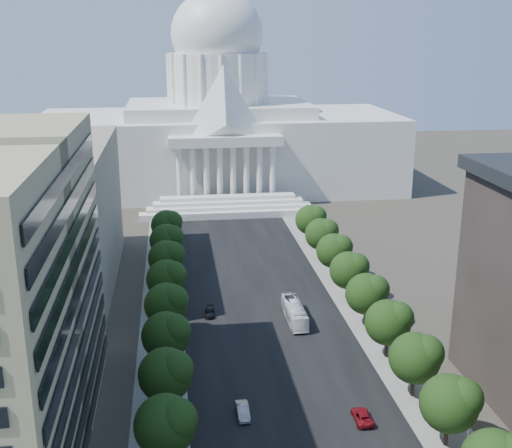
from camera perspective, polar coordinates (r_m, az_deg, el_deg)
name	(u,v)px	position (r m, az deg, el deg)	size (l,w,h in m)	color
road_asphalt	(255,292)	(133.38, -0.10, -6.07)	(30.00, 260.00, 0.01)	black
sidewalk_left	(162,297)	(132.47, -8.33, -6.43)	(8.00, 260.00, 0.02)	gray
sidewalk_right	(344,288)	(136.94, 7.85, -5.62)	(8.00, 260.00, 0.02)	gray
capitol	(219,129)	(219.69, -3.34, 8.41)	(120.00, 56.00, 73.00)	white
office_block_left_far	(17,218)	(140.65, -20.44, 0.53)	(38.00, 52.00, 30.00)	gray
tree_l_c	(168,424)	(81.47, -7.86, -17.19)	(7.79, 7.60, 9.97)	#33261C
tree_l_d	(168,373)	(91.69, -7.86, -13.01)	(7.79, 7.60, 9.97)	#33261C
tree_l_e	(168,334)	(102.30, -7.86, -9.69)	(7.79, 7.60, 9.97)	#33261C
tree_l_f	(168,303)	(113.18, -7.86, -7.00)	(7.79, 7.60, 9.97)	#33261C
tree_l_g	(168,278)	(124.27, -7.85, -4.79)	(7.79, 7.60, 9.97)	#33261C
tree_l_h	(168,257)	(135.52, -7.85, -2.94)	(7.79, 7.60, 9.97)	#33261C
tree_l_i	(168,239)	(146.88, -7.85, -1.37)	(7.79, 7.60, 9.97)	#33261C
tree_l_j	(168,224)	(158.34, -7.85, -0.03)	(7.79, 7.60, 9.97)	#33261C
tree_r_c	(452,402)	(88.35, 17.06, -14.90)	(7.79, 7.60, 9.97)	#33261C
tree_r_d	(418,357)	(97.85, 14.17, -11.37)	(7.79, 7.60, 9.97)	#33261C
tree_r_e	(390,321)	(107.85, 11.85, -8.46)	(7.79, 7.60, 9.97)	#33261C
tree_r_f	(368,293)	(118.22, 9.96, -6.04)	(7.79, 7.60, 9.97)	#33261C
tree_r_g	(350,269)	(128.88, 8.39, -4.01)	(7.79, 7.60, 9.97)	#33261C
tree_r_h	(335,250)	(139.76, 7.07, -2.29)	(7.79, 7.60, 9.97)	#33261C
tree_r_i	(323,233)	(150.80, 5.95, -0.82)	(7.79, 7.60, 9.97)	#33261C
tree_r_j	(312,219)	(161.98, 4.98, 0.45)	(7.79, 7.60, 9.97)	#33261C
streetlight_b	(466,409)	(88.68, 18.20, -15.36)	(2.61, 0.44, 9.00)	gray
streetlight_c	(399,324)	(108.79, 12.59, -8.65)	(2.61, 0.44, 9.00)	gray
streetlight_d	(356,270)	(130.60, 8.90, -4.05)	(2.61, 0.44, 9.00)	gray
streetlight_e	(327,233)	(153.38, 6.32, -0.78)	(2.61, 0.44, 9.00)	gray
streetlight_f	(305,206)	(176.77, 4.42, 1.64)	(2.61, 0.44, 9.00)	gray
car_silver	(243,411)	(93.44, -1.18, -16.29)	(1.67, 4.78, 1.58)	#9FA1A6
car_red	(362,417)	(93.65, 9.42, -16.53)	(2.29, 4.97, 1.38)	maroon
car_dark_b	(210,312)	(123.02, -4.13, -7.84)	(1.79, 4.40, 1.28)	black
city_bus	(295,312)	(120.30, 3.45, -7.85)	(2.91, 12.43, 3.46)	white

